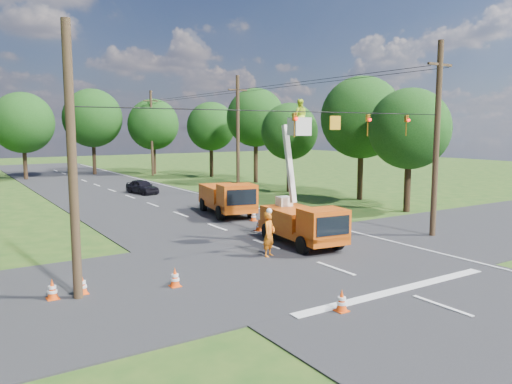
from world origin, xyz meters
TOP-DOWN VIEW (x-y plane):
  - ground at (0.00, 20.00)m, footprint 140.00×140.00m
  - road_main at (0.00, 20.00)m, footprint 12.00×100.00m
  - road_cross at (0.00, 2.00)m, footprint 56.00×10.00m
  - stop_bar at (0.00, -3.20)m, footprint 9.00×0.45m
  - edge_line at (5.60, 20.00)m, footprint 0.12×90.00m
  - bucket_truck at (1.51, 4.09)m, footprint 2.66×5.59m
  - second_truck at (2.57, 13.31)m, footprint 3.26×6.20m
  - ground_worker at (-1.11, 3.11)m, footprint 0.88×0.79m
  - distant_car at (1.60, 26.53)m, footprint 2.13×3.87m
  - traffic_cone_0 at (-2.98, -3.61)m, footprint 0.38×0.38m
  - traffic_cone_1 at (1.48, 7.92)m, footprint 0.38×0.38m
  - traffic_cone_2 at (2.83, 10.58)m, footprint 0.38×0.38m
  - traffic_cone_3 at (-6.31, 1.39)m, footprint 0.38×0.38m
  - traffic_cone_4 at (-9.29, 2.35)m, footprint 0.38×0.38m
  - traffic_cone_5 at (-10.24, 2.34)m, footprint 0.38×0.38m
  - traffic_cone_6 at (3.60, 16.83)m, footprint 0.38×0.38m
  - pole_right_near at (8.50, 2.00)m, footprint 1.80×0.30m
  - pole_right_mid at (8.50, 22.00)m, footprint 1.80×0.30m
  - pole_right_far at (8.50, 42.00)m, footprint 1.80×0.30m
  - pole_left at (-9.50, 2.00)m, footprint 0.30×0.30m
  - signal_span at (2.23, 1.99)m, footprint 18.00×0.29m
  - tree_right_a at (13.50, 8.00)m, footprint 5.40×5.40m
  - tree_right_b at (15.00, 14.00)m, footprint 6.40×6.40m
  - tree_right_c at (13.20, 21.00)m, footprint 5.00×5.00m
  - tree_right_d at (14.80, 29.00)m, footprint 6.00×6.00m
  - tree_right_e at (13.80, 37.00)m, footprint 5.60×5.60m
  - tree_far_a at (-5.00, 45.00)m, footprint 6.60×6.60m
  - tree_far_b at (3.00, 47.00)m, footprint 7.00×7.00m
  - tree_far_c at (9.50, 44.00)m, footprint 6.20×6.20m

SIDE VIEW (x-z plane):
  - ground at x=0.00m, z-range 0.00..0.00m
  - road_main at x=0.00m, z-range -0.03..0.03m
  - road_cross at x=0.00m, z-range -0.04..0.04m
  - stop_bar at x=0.00m, z-range -0.01..0.01m
  - edge_line at x=5.60m, z-range -0.01..0.01m
  - traffic_cone_0 at x=-2.98m, z-range 0.00..0.71m
  - traffic_cone_1 at x=1.48m, z-range 0.00..0.71m
  - traffic_cone_2 at x=2.83m, z-range 0.00..0.71m
  - traffic_cone_3 at x=-6.31m, z-range 0.00..0.71m
  - traffic_cone_4 at x=-9.29m, z-range 0.00..0.71m
  - traffic_cone_5 at x=-10.24m, z-range 0.00..0.71m
  - traffic_cone_6 at x=3.60m, z-range 0.00..0.71m
  - distant_car at x=1.60m, z-range 0.00..1.25m
  - ground_worker at x=-1.11m, z-range 0.00..2.02m
  - second_truck at x=2.57m, z-range 0.04..2.26m
  - bucket_truck at x=1.51m, z-range -2.00..4.99m
  - pole_left at x=-9.50m, z-range 0.00..9.00m
  - pole_right_near at x=8.50m, z-range 0.11..10.11m
  - pole_right_mid at x=8.50m, z-range 0.11..10.11m
  - pole_right_far at x=8.50m, z-range 0.11..10.11m
  - tree_right_c at x=13.20m, z-range 1.40..9.23m
  - tree_right_a at x=13.50m, z-range 1.42..9.70m
  - tree_right_e at x=13.80m, z-range 1.50..10.12m
  - signal_span at x=2.23m, z-range 5.34..6.41m
  - tree_far_c at x=9.50m, z-range 1.47..10.65m
  - tree_far_a at x=-5.00m, z-range 1.44..10.94m
  - tree_right_b at x=15.00m, z-range 1.61..11.26m
  - tree_right_d at x=14.80m, z-range 1.83..11.53m
  - tree_far_b at x=3.00m, z-range 1.65..11.97m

